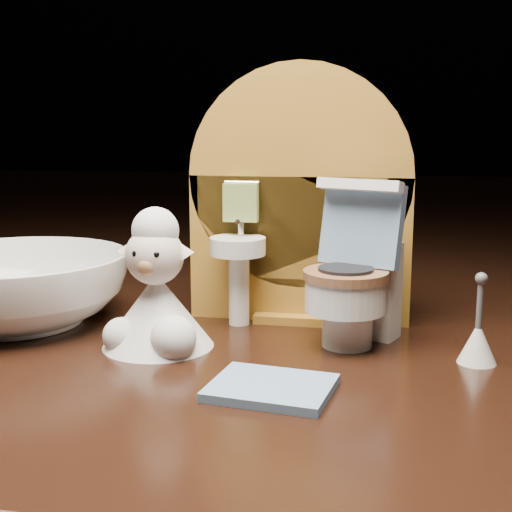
# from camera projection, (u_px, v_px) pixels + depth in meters

# --- Properties ---
(backdrop_panel) EXTENTS (0.13, 0.05, 0.15)m
(backdrop_panel) POSITION_uv_depth(u_px,v_px,m) (298.00, 210.00, 0.42)
(backdrop_panel) COLOR #A77526
(backdrop_panel) RESTS_ON ground
(toy_toilet) EXTENTS (0.05, 0.06, 0.09)m
(toy_toilet) POSITION_uv_depth(u_px,v_px,m) (355.00, 284.00, 0.38)
(toy_toilet) COLOR white
(toy_toilet) RESTS_ON ground
(bath_mat) EXTENTS (0.06, 0.05, 0.00)m
(bath_mat) POSITION_uv_depth(u_px,v_px,m) (271.00, 388.00, 0.31)
(bath_mat) COLOR #6C90B7
(bath_mat) RESTS_ON ground
(toilet_brush) EXTENTS (0.02, 0.02, 0.05)m
(toilet_brush) POSITION_uv_depth(u_px,v_px,m) (478.00, 340.00, 0.35)
(toilet_brush) COLOR white
(toilet_brush) RESTS_ON ground
(plush_lamb) EXTENTS (0.06, 0.06, 0.08)m
(plush_lamb) POSITION_uv_depth(u_px,v_px,m) (156.00, 299.00, 0.37)
(plush_lamb) COLOR white
(plush_lamb) RESTS_ON ground
(ceramic_bowl) EXTENTS (0.14, 0.14, 0.04)m
(ceramic_bowl) POSITION_uv_depth(u_px,v_px,m) (15.00, 289.00, 0.42)
(ceramic_bowl) COLOR white
(ceramic_bowl) RESTS_ON ground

